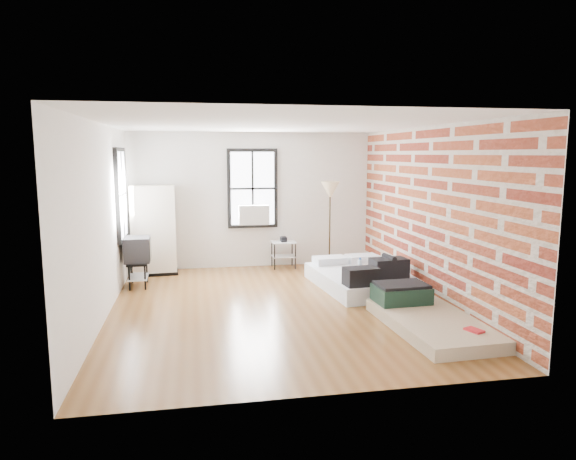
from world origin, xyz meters
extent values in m
plane|color=brown|center=(0.00, 0.00, 0.00)|extent=(6.00, 6.00, 0.00)
cube|color=silver|center=(0.00, 3.00, 1.40)|extent=(5.00, 0.01, 2.80)
cube|color=silver|center=(0.00, -3.00, 1.40)|extent=(5.00, 0.01, 2.80)
cube|color=silver|center=(-2.50, 0.00, 1.40)|extent=(0.01, 6.00, 2.80)
cube|color=brown|center=(2.50, 0.00, 1.40)|extent=(0.02, 6.00, 2.80)
cube|color=white|center=(0.00, 0.00, 2.80)|extent=(5.00, 6.00, 0.01)
cube|color=white|center=(0.00, 2.95, 1.65)|extent=(0.90, 0.02, 1.50)
cube|color=black|center=(-0.48, 2.97, 1.65)|extent=(0.07, 0.08, 1.64)
cube|color=black|center=(0.48, 2.97, 1.65)|extent=(0.07, 0.08, 1.64)
cube|color=black|center=(0.00, 2.97, 2.44)|extent=(0.90, 0.08, 0.07)
cube|color=black|center=(0.00, 2.97, 0.86)|extent=(0.90, 0.08, 0.07)
cube|color=black|center=(0.00, 2.94, 1.65)|extent=(0.04, 0.02, 1.50)
cube|color=black|center=(0.00, 2.94, 1.65)|extent=(0.90, 0.02, 0.04)
cube|color=silver|center=(0.00, 2.83, 1.12)|extent=(0.62, 0.30, 0.40)
cube|color=white|center=(-2.45, 1.80, 1.65)|extent=(0.02, 0.90, 1.50)
cube|color=black|center=(-2.47, 1.32, 1.65)|extent=(0.08, 0.07, 1.64)
cube|color=black|center=(-2.47, 2.29, 1.65)|extent=(0.08, 0.07, 1.64)
cube|color=black|center=(-2.47, 1.80, 2.44)|extent=(0.08, 0.90, 0.07)
cube|color=black|center=(-2.47, 1.80, 0.86)|extent=(0.08, 0.90, 0.07)
cube|color=black|center=(-2.44, 1.80, 1.65)|extent=(0.02, 0.04, 1.50)
cube|color=black|center=(-2.44, 1.80, 1.65)|extent=(0.02, 0.90, 0.04)
cube|color=white|center=(1.75, 0.90, 0.14)|extent=(1.76, 2.25, 0.28)
cube|color=white|center=(1.34, 1.69, 0.34)|extent=(0.65, 0.45, 0.13)
cube|color=white|center=(2.00, 1.76, 0.34)|extent=(0.65, 0.45, 0.13)
cube|color=black|center=(2.02, 0.43, 0.44)|extent=(0.64, 0.41, 0.33)
cylinder|color=black|center=(2.02, 0.43, 0.63)|extent=(0.13, 0.39, 0.09)
cube|color=black|center=(1.39, 0.03, 0.42)|extent=(0.56, 0.38, 0.29)
cylinder|color=silver|center=(1.65, 0.83, 0.40)|extent=(0.08, 0.08, 0.24)
cylinder|color=blue|center=(1.65, 0.83, 0.54)|extent=(0.04, 0.04, 0.03)
cube|color=tan|center=(1.95, -1.40, 0.08)|extent=(1.20, 2.16, 0.17)
cube|color=#153124|center=(1.81, -0.63, 0.29)|extent=(0.80, 0.59, 0.24)
cube|color=black|center=(1.81, -0.63, 0.43)|extent=(0.76, 0.54, 0.04)
cube|color=#B31C22|center=(2.20, -2.00, 0.18)|extent=(0.21, 0.26, 0.03)
cube|color=black|center=(-2.00, 2.65, 0.03)|extent=(0.91, 0.56, 0.06)
cube|color=beige|center=(-2.00, 2.65, 0.91)|extent=(0.87, 0.52, 1.69)
cylinder|color=black|center=(0.39, 2.55, 0.27)|extent=(0.02, 0.02, 0.55)
cylinder|color=black|center=(0.83, 2.55, 0.27)|extent=(0.02, 0.02, 0.55)
cylinder|color=black|center=(0.39, 2.89, 0.27)|extent=(0.02, 0.02, 0.55)
cylinder|color=black|center=(0.82, 2.89, 0.27)|extent=(0.02, 0.02, 0.55)
cube|color=silver|center=(0.61, 2.72, 0.55)|extent=(0.50, 0.40, 0.02)
cube|color=silver|center=(0.61, 2.72, 0.25)|extent=(0.48, 0.38, 0.02)
cube|color=black|center=(0.61, 2.72, 0.61)|extent=(0.12, 0.18, 0.10)
cylinder|color=black|center=(1.58, 2.65, 0.01)|extent=(0.26, 0.26, 0.03)
cylinder|color=black|center=(1.58, 2.65, 0.80)|extent=(0.03, 0.03, 1.55)
cone|color=tan|center=(1.58, 2.65, 1.62)|extent=(0.38, 0.38, 0.34)
cylinder|color=black|center=(-2.35, 1.43, 0.22)|extent=(0.03, 0.03, 0.44)
cylinder|color=black|center=(-2.08, 1.43, 0.22)|extent=(0.03, 0.03, 0.44)
cylinder|color=black|center=(-2.36, 1.96, 0.22)|extent=(0.03, 0.03, 0.44)
cylinder|color=black|center=(-2.09, 1.96, 0.22)|extent=(0.03, 0.03, 0.44)
cube|color=black|center=(-2.22, 1.69, 0.44)|extent=(0.37, 0.64, 0.03)
cube|color=silver|center=(-2.22, 1.69, 0.18)|extent=(0.35, 0.63, 0.02)
cube|color=black|center=(-2.22, 1.69, 0.68)|extent=(0.45, 0.52, 0.44)
cube|color=black|center=(-2.00, 1.70, 0.68)|extent=(0.03, 0.42, 0.35)
camera|label=1|loc=(-1.21, -7.62, 2.37)|focal=32.00mm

